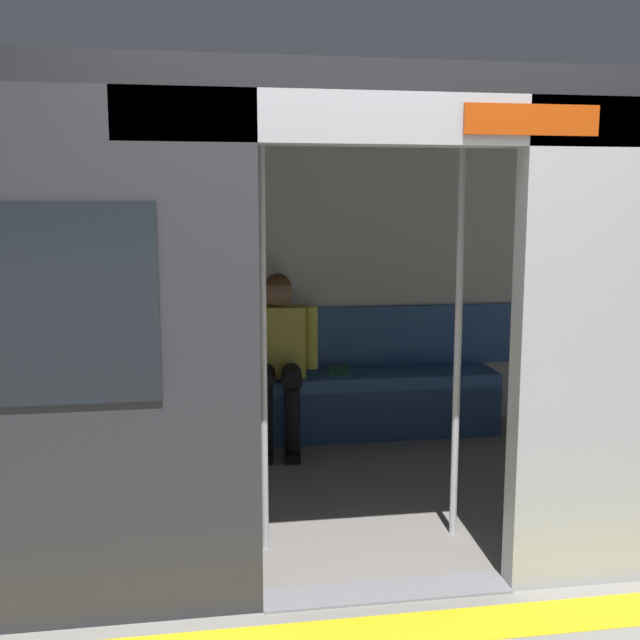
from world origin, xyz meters
TOP-DOWN VIEW (x-y plane):
  - ground_plane at (0.00, 0.00)m, footprint 60.00×60.00m
  - platform_edge_strip at (0.00, 0.30)m, footprint 8.00×0.24m
  - train_car at (0.08, -1.20)m, footprint 6.40×2.72m
  - bench_seat at (0.00, -2.20)m, footprint 2.72×0.44m
  - person_seated at (0.24, -2.15)m, footprint 0.55×0.70m
  - handbag at (0.70, -2.29)m, footprint 0.26×0.15m
  - book at (-0.21, -2.30)m, footprint 0.18×0.24m
  - grab_pole_door at (0.48, -0.51)m, footprint 0.04×0.04m
  - grab_pole_far at (-0.48, -0.53)m, footprint 0.04×0.04m

SIDE VIEW (x-z plane):
  - ground_plane at x=0.00m, z-range 0.00..0.00m
  - platform_edge_strip at x=0.00m, z-range 0.00..0.01m
  - bench_seat at x=0.00m, z-range 0.12..0.58m
  - book at x=-0.21m, z-range 0.46..0.49m
  - handbag at x=0.70m, z-range 0.46..0.63m
  - person_seated at x=0.24m, z-range 0.09..1.28m
  - grab_pole_door at x=0.48m, z-range 0.00..2.08m
  - grab_pole_far at x=-0.48m, z-range 0.00..2.08m
  - train_car at x=0.08m, z-range 0.37..2.59m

